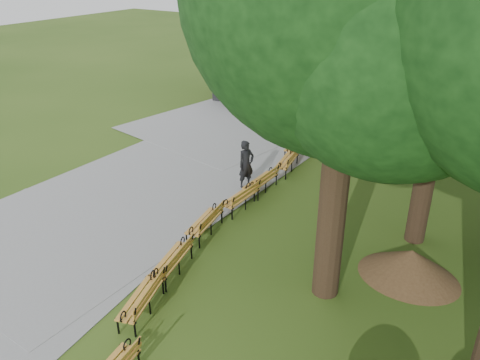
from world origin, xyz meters
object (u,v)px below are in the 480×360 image
Objects in this scene: bench_7 at (299,146)px; bench_2 at (172,260)px; lamp_post at (245,84)px; bench_6 at (287,161)px; bench_1 at (141,298)px; dirt_mound at (410,264)px; bench_4 at (240,197)px; person at (246,165)px; bench_3 at (205,222)px; bench_5 at (261,181)px; kiosk at (247,76)px.

bench_2 is at bearing 9.33° from bench_7.
lamp_post is 1.51× the size of bench_6.
bench_2 is at bearing 176.85° from bench_1.
dirt_mound is 1.23× the size of bench_1.
dirt_mound is 1.23× the size of bench_4.
bench_6 is at bearing 4.87° from person.
bench_4 is 5.58m from bench_7.
bench_3 is at bearing -149.69° from person.
bench_7 reaches higher than dirt_mound.
bench_5 is at bearing 169.62° from bench_1.
bench_6 is at bearing 170.71° from bench_2.
bench_6 is (-0.06, 2.22, 0.00)m from bench_5.
kiosk is 2.34× the size of bench_6.
dirt_mound is at bearing 83.76° from bench_4.
lamp_post is 8.17m from bench_5.
bench_5 is at bearing -8.94° from bench_6.
bench_1 is at bearing -75.66° from kiosk.
bench_5 is at bearing 9.76° from bench_7.
bench_4 and bench_6 have the same top height.
kiosk is 2.34× the size of bench_2.
bench_3 is at bearing -168.96° from dirt_mound.
lamp_post is 1.23× the size of dirt_mound.
bench_5 is 4.06m from bench_7.
bench_4 reaches higher than dirt_mound.
kiosk reaches higher than bench_5.
bench_1 is 1.00× the size of bench_2.
bench_6 is (-0.96, 9.67, 0.00)m from bench_1.
bench_3 is 1.00× the size of bench_7.
bench_3 is at bearing 0.55° from bench_5.
bench_2 is 1.00× the size of bench_7.
lamp_post is (-4.07, 6.46, 1.14)m from person.
bench_2 and bench_3 have the same top height.
kiosk reaches higher than bench_7.
lamp_post is 9.45m from bench_4.
person reaches higher than bench_4.
bench_7 is (-0.87, 9.80, 0.00)m from bench_2.
bench_5 is 1.00× the size of bench_6.
person reaches higher than dirt_mound.
bench_1 is 1.00× the size of bench_3.
kiosk reaches higher than bench_1.
kiosk is 2.34× the size of bench_3.
bench_6 is (-0.07, 5.79, 0.00)m from bench_3.
bench_5 is (0.65, -0.00, -0.51)m from person.
lamp_post is (2.45, -4.17, 0.70)m from kiosk.
bench_3 and bench_5 have the same top height.
kiosk reaches higher than dirt_mound.
lamp_post is 1.51× the size of bench_2.
person is 0.66× the size of lamp_post.
bench_1 is 1.00× the size of bench_7.
kiosk is 1.55× the size of lamp_post.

